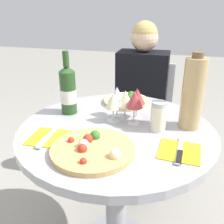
# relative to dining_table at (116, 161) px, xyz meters

# --- Properties ---
(dining_table) EXTENTS (0.87, 0.87, 0.78)m
(dining_table) POSITION_rel_dining_table_xyz_m (0.00, 0.00, 0.00)
(dining_table) COLOR gray
(dining_table) RESTS_ON ground_plane
(chair_behind_diner) EXTENTS (0.44, 0.44, 0.86)m
(chair_behind_diner) POSITION_rel_dining_table_xyz_m (0.00, 0.82, -0.17)
(chair_behind_diner) COLOR silver
(chair_behind_diner) RESTS_ON ground_plane
(seated_diner) EXTENTS (0.35, 0.44, 1.18)m
(seated_diner) POSITION_rel_dining_table_xyz_m (0.00, 0.68, -0.07)
(seated_diner) COLOR black
(seated_diner) RESTS_ON ground_plane
(pizza_large) EXTENTS (0.31, 0.31, 0.05)m
(pizza_large) POSITION_rel_dining_table_xyz_m (-0.04, -0.22, 0.19)
(pizza_large) COLOR tan
(pizza_large) RESTS_ON dining_table
(pizza_small_far) EXTENTS (0.25, 0.25, 0.05)m
(pizza_small_far) POSITION_rel_dining_table_xyz_m (-0.02, 0.30, 0.19)
(pizza_small_far) COLOR #E5C17F
(pizza_small_far) RESTS_ON dining_table
(wine_bottle) EXTENTS (0.08, 0.08, 0.31)m
(wine_bottle) POSITION_rel_dining_table_xyz_m (-0.27, 0.10, 0.30)
(wine_bottle) COLOR #23471E
(wine_bottle) RESTS_ON dining_table
(tall_carafe) EXTENTS (0.09, 0.09, 0.33)m
(tall_carafe) POSITION_rel_dining_table_xyz_m (0.31, 0.09, 0.34)
(tall_carafe) COLOR tan
(tall_carafe) RESTS_ON dining_table
(sugar_shaker) EXTENTS (0.07, 0.07, 0.13)m
(sugar_shaker) POSITION_rel_dining_table_xyz_m (0.18, 0.02, 0.24)
(sugar_shaker) COLOR silver
(sugar_shaker) RESTS_ON dining_table
(wine_glass_front_left) EXTENTS (0.08, 0.08, 0.14)m
(wine_glass_front_left) POSITION_rel_dining_table_xyz_m (-0.03, 0.06, 0.28)
(wine_glass_front_left) COLOR silver
(wine_glass_front_left) RESTS_ON dining_table
(wine_glass_center) EXTENTS (0.08, 0.08, 0.14)m
(wine_glass_center) POSITION_rel_dining_table_xyz_m (0.02, 0.09, 0.28)
(wine_glass_center) COLOR silver
(wine_glass_center) RESTS_ON dining_table
(wine_glass_back_right) EXTENTS (0.08, 0.08, 0.15)m
(wine_glass_back_right) POSITION_rel_dining_table_xyz_m (0.07, 0.13, 0.29)
(wine_glass_back_right) COLOR silver
(wine_glass_back_right) RESTS_ON dining_table
(wine_glass_back_left) EXTENTS (0.07, 0.07, 0.14)m
(wine_glass_back_left) POSITION_rel_dining_table_xyz_m (-0.03, 0.13, 0.29)
(wine_glass_back_left) COLOR silver
(wine_glass_back_left) RESTS_ON dining_table
(wine_glass_front_right) EXTENTS (0.08, 0.08, 0.16)m
(wine_glass_front_right) POSITION_rel_dining_table_xyz_m (0.07, 0.06, 0.29)
(wine_glass_front_right) COLOR silver
(wine_glass_front_right) RESTS_ON dining_table
(place_setting_left) EXTENTS (0.16, 0.19, 0.01)m
(place_setting_left) POSITION_rel_dining_table_xyz_m (-0.25, -0.17, 0.18)
(place_setting_left) COLOR yellow
(place_setting_left) RESTS_ON dining_table
(place_setting_right) EXTENTS (0.16, 0.19, 0.01)m
(place_setting_right) POSITION_rel_dining_table_xyz_m (0.28, -0.14, 0.18)
(place_setting_right) COLOR yellow
(place_setting_right) RESTS_ON dining_table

